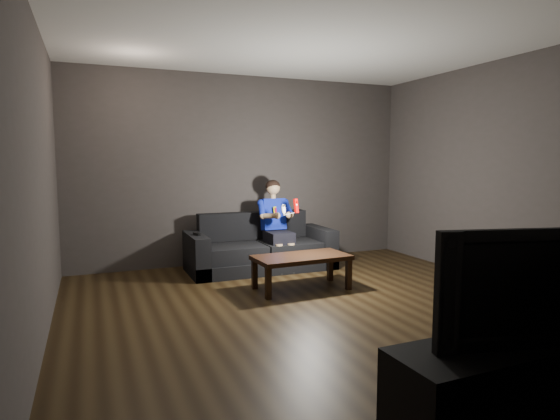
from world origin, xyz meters
name	(u,v)px	position (x,y,z in m)	size (l,w,h in m)	color
floor	(325,311)	(0.00, 0.00, 0.00)	(5.00, 5.00, 0.00)	black
back_wall	(246,170)	(0.00, 2.50, 1.35)	(5.00, 0.04, 2.70)	#393532
left_wall	(36,179)	(-2.50, 0.00, 1.35)	(0.04, 5.00, 2.70)	#393532
right_wall	(517,172)	(2.50, 0.00, 1.35)	(0.04, 5.00, 2.70)	#393532
ceiling	(328,30)	(0.00, 0.00, 2.70)	(5.00, 5.00, 0.02)	silver
sofa	(260,251)	(0.01, 1.94, 0.25)	(1.97, 0.85, 0.76)	black
child	(276,218)	(0.24, 1.90, 0.70)	(0.48, 0.59, 1.19)	black
wii_remote_red	(296,206)	(0.33, 1.44, 0.91)	(0.06, 0.08, 0.19)	#C10605
nunchuk_white	(284,209)	(0.15, 1.44, 0.87)	(0.06, 0.09, 0.14)	white
wii_remote_black	(197,234)	(-0.87, 1.86, 0.55)	(0.07, 0.16, 0.03)	black
coffee_table	(301,260)	(0.11, 0.80, 0.34)	(1.12, 0.60, 0.40)	black
media_console	(516,388)	(-0.04, -2.27, 0.27)	(1.49, 0.43, 0.53)	black
tv	(521,284)	(-0.04, -2.27, 0.84)	(1.07, 0.14, 0.62)	black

